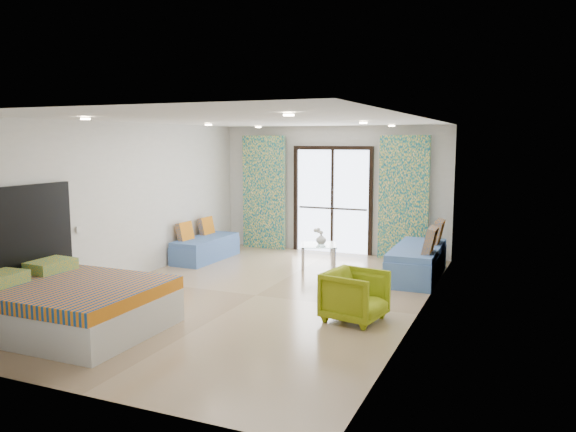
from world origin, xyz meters
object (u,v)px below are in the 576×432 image
at_px(daybed_right, 418,261).
at_px(coffee_table, 318,247).
at_px(daybed_left, 205,247).
at_px(bed, 70,305).
at_px(armchair, 355,293).

relative_size(daybed_right, coffee_table, 2.32).
relative_size(daybed_left, daybed_right, 0.83).
bearing_deg(coffee_table, bed, -110.41).
height_order(daybed_right, coffee_table, daybed_right).
bearing_deg(daybed_right, daybed_left, -178.81).
height_order(daybed_left, coffee_table, daybed_left).
xyz_separation_m(daybed_right, armchair, (-0.35, -2.71, 0.07)).
bearing_deg(daybed_right, coffee_table, 176.09).
relative_size(coffee_table, armchair, 1.16).
relative_size(daybed_right, armchair, 2.69).
distance_m(bed, armchair, 3.69).
distance_m(bed, daybed_left, 4.36).
distance_m(bed, coffee_table, 4.88).
relative_size(daybed_left, coffee_table, 1.92).
height_order(bed, daybed_right, daybed_right).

